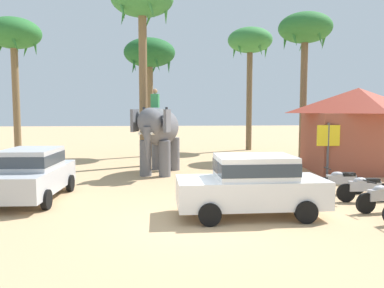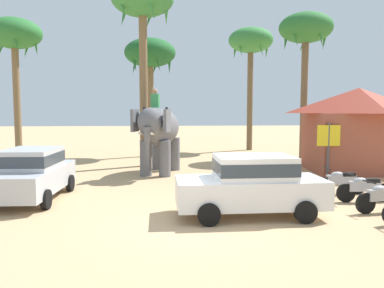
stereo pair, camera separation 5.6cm
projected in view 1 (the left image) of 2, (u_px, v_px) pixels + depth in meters
ground_plane at (204, 222)px, 10.09m from camera, size 120.00×120.00×0.00m
car_sedan_foreground at (252, 183)px, 10.62m from camera, size 4.12×1.92×1.70m
car_parked_far_side at (32, 172)px, 12.46m from camera, size 2.01×4.17×1.70m
elephant_with_mahout at (159, 131)px, 17.52m from camera, size 2.44×4.02×3.88m
motorcycle_fourth_in_row at (384, 197)px, 11.00m from camera, size 1.79×0.55×0.94m
motorcycle_far_in_row at (364, 188)px, 12.25m from camera, size 1.80×0.55×0.94m
motorcycle_end_of_row at (341, 181)px, 13.39m from camera, size 1.80×0.55×0.94m
palm_tree_behind_elephant at (142, 5)px, 19.35m from camera, size 3.20×3.20×9.49m
palm_tree_near_hut at (150, 56)px, 23.82m from camera, size 3.20×3.20×7.41m
palm_tree_left_of_road at (14, 37)px, 22.50m from camera, size 3.20×3.20×8.37m
palm_tree_far_back at (250, 44)px, 27.47m from camera, size 3.20×3.20×8.85m
palm_tree_leaning_seaward at (305, 32)px, 22.93m from camera, size 3.20×3.20×8.77m
roadside_hut at (357, 127)px, 18.32m from camera, size 5.32×4.59×4.00m
signboard_yellow at (328, 139)px, 16.46m from camera, size 1.00×0.10×2.40m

